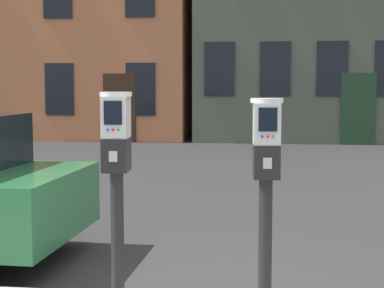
# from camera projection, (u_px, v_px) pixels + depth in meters

# --- Properties ---
(parking_meter_near_kerb) EXTENTS (0.23, 0.26, 1.52)m
(parking_meter_near_kerb) POSITION_uv_depth(u_px,v_px,m) (117.00, 162.00, 4.16)
(parking_meter_near_kerb) COLOR black
(parking_meter_near_kerb) RESTS_ON sidewalk_slab
(parking_meter_twin_adjacent) EXTENTS (0.23, 0.26, 1.48)m
(parking_meter_twin_adjacent) POSITION_uv_depth(u_px,v_px,m) (266.00, 168.00, 4.04)
(parking_meter_twin_adjacent) COLOR black
(parking_meter_twin_adjacent) RESTS_ON sidewalk_slab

